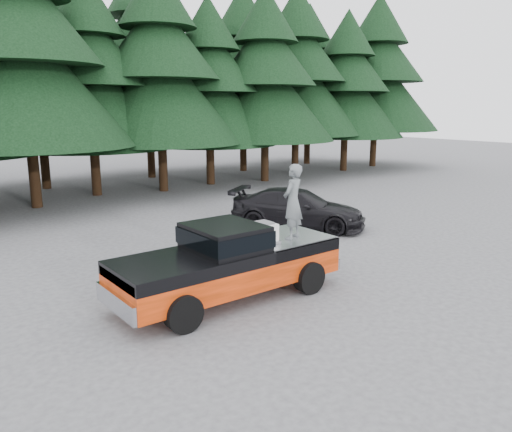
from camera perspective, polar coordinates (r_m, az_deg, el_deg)
ground at (r=13.42m, az=-3.15°, el=-8.18°), size 120.00×120.00×0.00m
pickup_truck at (r=12.49m, az=-3.16°, el=-6.54°), size 6.00×2.04×1.33m
truck_cab at (r=12.15m, az=-3.60°, el=-2.35°), size 1.66×1.90×0.59m
air_compressor at (r=12.58m, az=0.61°, el=-2.07°), size 0.71×0.59×0.48m
man_on_bed at (r=12.93m, az=4.23°, el=1.65°), size 0.84×0.71×1.96m
parked_car at (r=19.75m, az=4.81°, el=0.85°), size 4.69×5.58×1.53m
treeline at (r=28.70m, az=-23.69°, el=17.46°), size 60.15×16.05×17.50m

